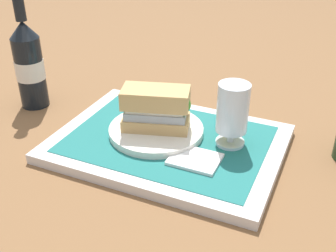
# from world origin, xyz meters

# --- Properties ---
(ground_plane) EXTENTS (3.00, 3.00, 0.00)m
(ground_plane) POSITION_xyz_m (0.00, 0.00, 0.00)
(ground_plane) COLOR brown
(tray) EXTENTS (0.44, 0.32, 0.02)m
(tray) POSITION_xyz_m (0.00, 0.00, 0.01)
(tray) COLOR silver
(tray) RESTS_ON ground_plane
(placemat) EXTENTS (0.38, 0.27, 0.00)m
(placemat) POSITION_xyz_m (0.00, 0.00, 0.02)
(placemat) COLOR #1E6B66
(placemat) RESTS_ON tray
(plate) EXTENTS (0.19, 0.19, 0.01)m
(plate) POSITION_xyz_m (-0.03, 0.01, 0.03)
(plate) COLOR silver
(plate) RESTS_ON placemat
(sandwich) EXTENTS (0.14, 0.10, 0.08)m
(sandwich) POSITION_xyz_m (-0.03, 0.01, 0.08)
(sandwich) COLOR tan
(sandwich) RESTS_ON plate
(beer_glass) EXTENTS (0.06, 0.06, 0.12)m
(beer_glass) POSITION_xyz_m (0.12, 0.03, 0.09)
(beer_glass) COLOR silver
(beer_glass) RESTS_ON placemat
(napkin_folded) EXTENTS (0.09, 0.07, 0.01)m
(napkin_folded) POSITION_xyz_m (0.08, -0.05, 0.02)
(napkin_folded) COLOR white
(napkin_folded) RESTS_ON placemat
(second_bottle) EXTENTS (0.07, 0.07, 0.27)m
(second_bottle) POSITION_xyz_m (-0.37, 0.04, 0.10)
(second_bottle) COLOR black
(second_bottle) RESTS_ON ground_plane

